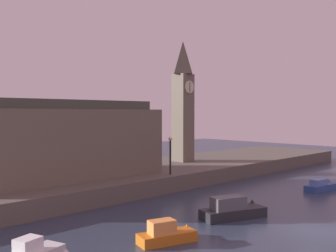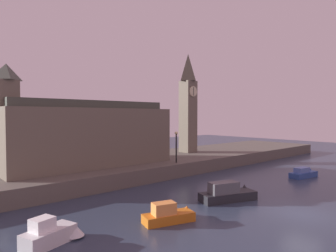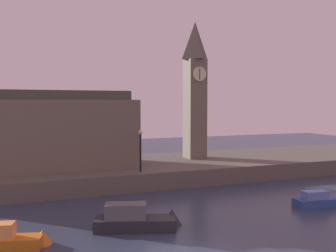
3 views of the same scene
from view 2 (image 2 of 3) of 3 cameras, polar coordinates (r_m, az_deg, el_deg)
The scene contains 9 objects.
ground_plane at distance 23.17m, azimuth 24.18°, elevation -15.06°, with size 120.00×120.00×0.00m, color #2D384C.
far_embankment at distance 35.84m, azimuth -6.75°, elevation -7.62°, with size 70.00×12.00×1.50m, color #5B544C.
clock_tower at distance 42.86m, azimuth 3.85°, elevation 4.73°, with size 2.09×2.14×13.99m.
parliament_hall at distance 32.35m, azimuth -15.40°, elevation -1.49°, with size 17.36×6.32×9.77m.
streetlamp at distance 33.20m, azimuth 1.59°, elevation -3.24°, with size 0.36×0.36×3.48m.
boat_tour_blue at distance 36.41m, azimuth 24.65°, elevation -8.19°, with size 4.26×1.72×1.25m.
boat_barge_dark at distance 25.00m, azimuth 11.96°, elevation -12.40°, with size 5.60×3.00×1.75m.
boat_patrol_orange at distance 19.82m, azimuth 0.78°, elevation -16.50°, with size 4.04×2.09×1.42m.
boat_ferry_white at distance 17.72m, azimuth -21.07°, elevation -18.60°, with size 3.55×1.99×1.49m.
Camera 2 is at (-20.30, -8.93, 6.73)m, focal length 31.94 mm.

